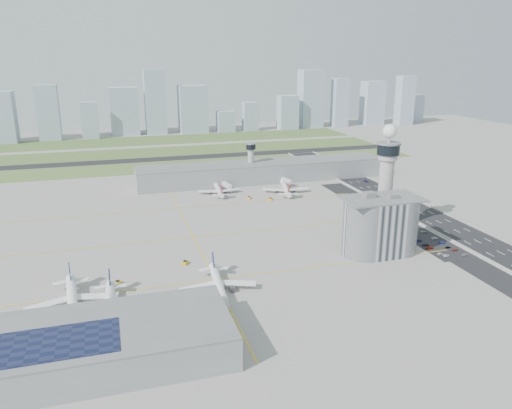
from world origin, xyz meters
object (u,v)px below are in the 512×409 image
object	(u,v)px
car_lot_4	(419,241)
car_lot_5	(409,235)
secondary_tower	(251,159)
jet_bridge_near_0	(43,331)
airplane_far_b	(285,185)
car_hw_4	(322,167)
tug_4	(249,197)
car_lot_6	(465,255)
jet_bridge_near_1	(124,320)
car_lot_10	(435,238)
airplane_near_a	(72,295)
airplane_near_c	(219,280)
car_hw_1	(414,209)
tug_1	(118,282)
airplane_far_a	(218,187)
airplane_near_b	(108,300)
car_lot_8	(448,247)
control_tower	(386,174)
tug_3	(185,262)
car_hw_2	(366,181)
admin_building	(380,226)
car_lot_1	(441,254)
tug_0	(70,307)
jet_bridge_far_0	(223,185)
car_lot_3	(426,245)
car_lot_0	(446,255)
tug_2	(206,285)
car_lot_2	(430,248)
car_lot_7	(455,250)
jet_bridge_far_1	(283,180)
car_lot_11	(423,232)
car_lot_9	(442,243)

from	to	relation	value
car_lot_4	car_lot_5	size ratio (longest dim) A/B	0.93
secondary_tower	jet_bridge_near_0	bearing A→B (deg)	-124.13
airplane_far_b	car_hw_4	bearing A→B (deg)	-27.65
tug_4	car_lot_6	xyz separation A→B (m)	(80.76, -137.18, -0.40)
jet_bridge_near_1	car_lot_10	size ratio (longest dim) A/B	3.29
airplane_near_a	airplane_near_c	size ratio (longest dim) A/B	1.09
tug_4	airplane_far_b	bearing A→B (deg)	-131.89
car_hw_1	tug_1	bearing A→B (deg)	-153.76
airplane_near_a	airplane_far_a	world-z (taller)	airplane_near_a
airplane_near_b	car_lot_8	world-z (taller)	airplane_near_b
control_tower	tug_3	bearing A→B (deg)	-172.69
airplane_near_c	car_hw_2	distance (m)	228.40
admin_building	car_hw_1	xyz separation A→B (m)	(63.11, 60.95, -14.75)
car_lot_1	tug_0	bearing A→B (deg)	89.60
admin_building	airplane_near_c	bearing A→B (deg)	-167.26
car_lot_4	airplane_near_a	bearing A→B (deg)	91.60
jet_bridge_near_1	jet_bridge_far_0	world-z (taller)	same
tug_4	jet_bridge_near_1	bearing A→B (deg)	90.61
secondary_tower	car_lot_3	distance (m)	180.01
car_lot_6	car_lot_0	bearing A→B (deg)	75.01
car_lot_5	car_hw_2	xyz separation A→B (m)	(38.75, 123.05, 0.03)
control_tower	airplane_near_b	xyz separation A→B (m)	(-160.66, -56.10, -29.31)
airplane_near_c	tug_2	world-z (taller)	airplane_near_c
jet_bridge_near_1	car_lot_2	bearing A→B (deg)	-67.95
car_lot_10	car_hw_2	size ratio (longest dim) A/B	0.91
jet_bridge_far_0	car_lot_10	bearing A→B (deg)	22.20
car_lot_0	car_lot_7	distance (m)	11.21
control_tower	tug_4	size ratio (longest dim) A/B	19.69
airplane_near_b	airplane_far_b	world-z (taller)	airplane_far_b
car_lot_2	car_lot_5	distance (m)	20.68
car_lot_6	car_hw_1	world-z (taller)	car_hw_1
airplane_near_a	car_lot_8	size ratio (longest dim) A/B	13.65
admin_building	jet_bridge_far_1	size ratio (longest dim) A/B	3.00
jet_bridge_far_1	car_lot_11	xyz separation A→B (m)	(41.72, -134.62, -2.26)
car_lot_4	car_lot_5	distance (m)	9.36
airplane_far_a	tug_1	world-z (taller)	airplane_far_a
airplane_far_a	car_lot_8	world-z (taller)	airplane_far_a
jet_bridge_near_0	car_lot_3	xyz separation A→B (m)	(195.53, 39.79, -2.25)
tug_4	car_lot_1	size ratio (longest dim) A/B	0.92
airplane_near_b	car_lot_4	distance (m)	174.75
jet_bridge_near_0	car_lot_3	bearing A→B (deg)	-68.50
admin_building	tug_4	bearing A→B (deg)	107.86
car_hw_1	jet_bridge_near_0	bearing A→B (deg)	-147.06
jet_bridge_near_0	car_lot_6	world-z (taller)	jet_bridge_near_0
car_lot_3	car_lot_10	xyz separation A→B (m)	(11.15, 7.65, -0.01)
jet_bridge_far_1	car_lot_11	world-z (taller)	jet_bridge_far_1
jet_bridge_far_1	tug_3	world-z (taller)	jet_bridge_far_1
airplane_far_a	tug_2	size ratio (longest dim) A/B	11.50
car_lot_9	car_lot_10	world-z (taller)	car_lot_9
airplane_near_a	jet_bridge_far_1	xyz separation A→B (m)	(155.30, 172.01, -3.45)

